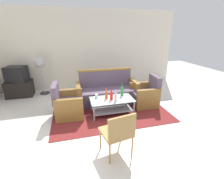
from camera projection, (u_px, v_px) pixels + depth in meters
ground_plane at (114, 127)px, 3.63m from camera, size 14.00×14.00×0.00m
wall_back at (92, 49)px, 5.92m from camera, size 6.52×0.12×2.80m
rug at (110, 110)px, 4.36m from camera, size 2.99×2.01×0.01m
couch at (107, 92)px, 4.82m from camera, size 1.82×0.78×0.96m
armchair_left at (68, 105)px, 4.03m from camera, size 0.74×0.79×0.85m
armchair_right at (145, 95)px, 4.64m from camera, size 0.74×0.80×0.85m
coffee_table at (112, 104)px, 4.13m from camera, size 1.10×0.60×0.40m
bottle_orange at (107, 95)px, 4.09m from camera, size 0.07×0.07×0.27m
bottle_red at (111, 96)px, 4.01m from camera, size 0.07×0.07×0.27m
bottle_green at (122, 91)px, 4.28m from camera, size 0.07×0.07×0.32m
bottle_clear at (116, 97)px, 3.92m from camera, size 0.06×0.06×0.30m
cup at (96, 96)px, 4.14m from camera, size 0.08×0.08×0.10m
tv_stand at (20, 89)px, 5.25m from camera, size 0.80×0.50×0.52m
television at (17, 74)px, 5.08m from camera, size 0.69×0.57×0.48m
pedestal_fan at (41, 65)px, 5.21m from camera, size 0.36×0.36×1.27m
wicker_chair at (118, 131)px, 2.63m from camera, size 0.56×0.56×0.84m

